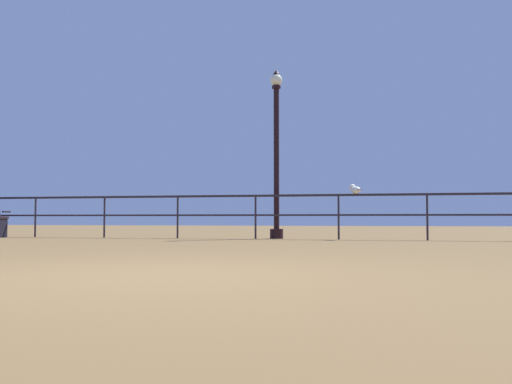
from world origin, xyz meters
TOP-DOWN VIEW (x-y plane):
  - ground_plane at (0.00, 0.00)m, footprint 60.00×60.00m
  - pier_railing at (-0.00, 7.95)m, footprint 24.09×0.05m
  - lamppost_center at (-0.49, 8.19)m, footprint 0.30×0.30m
  - seagull_on_rail at (1.28, 7.97)m, footprint 0.31×0.41m

SIDE VIEW (x-z plane):
  - ground_plane at x=0.00m, z-range 0.00..0.00m
  - pier_railing at x=0.00m, z-range 0.24..1.23m
  - seagull_on_rail at x=1.28m, z-range 0.98..1.20m
  - lamppost_center at x=-0.49m, z-range 0.02..3.89m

